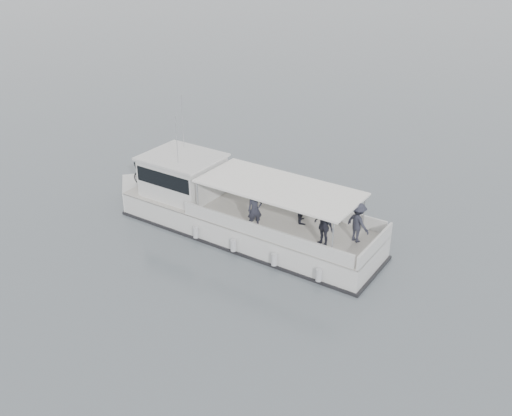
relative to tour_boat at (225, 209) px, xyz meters
The scene contains 2 objects.
ground 4.62m from the tour_boat, 151.29° to the right, with size 1400.00×1400.00×0.00m, color #576166.
tour_boat is the anchor object (origin of this frame).
Camera 1 is at (19.29, -16.94, 13.46)m, focal length 40.00 mm.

